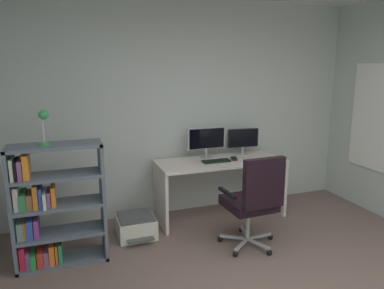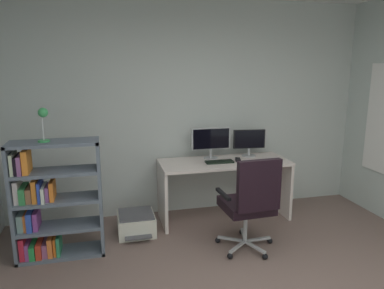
% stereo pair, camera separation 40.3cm
% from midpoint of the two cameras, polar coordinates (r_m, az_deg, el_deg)
% --- Properties ---
extents(wall_back, '(4.63, 0.10, 2.72)m').
position_cam_midpoint_polar(wall_back, '(4.71, -3.84, 5.59)').
color(wall_back, silver).
rests_on(wall_back, ground).
extents(desk, '(1.60, 0.62, 0.75)m').
position_cam_midpoint_polar(desk, '(4.59, 1.96, -4.80)').
color(desk, silver).
rests_on(desk, ground).
extents(monitor_main, '(0.50, 0.18, 0.39)m').
position_cam_midpoint_polar(monitor_main, '(4.58, -0.24, 0.73)').
color(monitor_main, '#B2B5B7').
rests_on(monitor_main, desk).
extents(monitor_secondary, '(0.42, 0.18, 0.35)m').
position_cam_midpoint_polar(monitor_secondary, '(4.78, 5.63, 0.76)').
color(monitor_secondary, '#B2B5B7').
rests_on(monitor_secondary, desk).
extents(keyboard, '(0.34, 0.13, 0.02)m').
position_cam_midpoint_polar(keyboard, '(4.45, 1.25, -2.65)').
color(keyboard, black).
rests_on(keyboard, desk).
extents(computer_mouse, '(0.08, 0.11, 0.03)m').
position_cam_midpoint_polar(computer_mouse, '(4.55, 4.06, -2.25)').
color(computer_mouse, black).
rests_on(computer_mouse, desk).
extents(office_chair, '(0.62, 0.63, 1.04)m').
position_cam_midpoint_polar(office_chair, '(3.80, 6.69, -8.44)').
color(office_chair, '#B7BABC').
rests_on(office_chair, ground).
extents(bookshelf, '(0.85, 0.32, 1.19)m').
position_cam_midpoint_polar(bookshelf, '(3.86, -24.39, -9.38)').
color(bookshelf, slate).
rests_on(bookshelf, ground).
extents(desk_lamp, '(0.12, 0.11, 0.33)m').
position_cam_midpoint_polar(desk_lamp, '(3.64, -25.25, 3.34)').
color(desk_lamp, '#379C53').
rests_on(desk_lamp, bookshelf).
extents(printer, '(0.42, 0.51, 0.25)m').
position_cam_midpoint_polar(printer, '(4.31, -11.51, -12.44)').
color(printer, silver).
rests_on(printer, ground).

